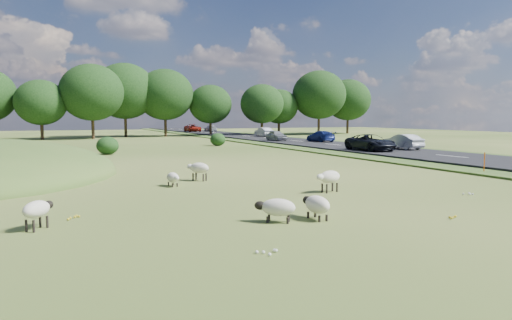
{
  "coord_description": "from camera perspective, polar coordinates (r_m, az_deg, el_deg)",
  "views": [
    {
      "loc": [
        -7.52,
        -17.3,
        3.22
      ],
      "look_at": [
        2.0,
        4.0,
        1.0
      ],
      "focal_mm": 32.0,
      "sensor_mm": 36.0,
      "label": 1
    }
  ],
  "objects": [
    {
      "name": "treeline",
      "position": [
        73.09,
        -19.18,
        7.76
      ],
      "size": [
        96.28,
        14.66,
        11.7
      ],
      "color": "black",
      "rests_on": "ground"
    },
    {
      "name": "car_4",
      "position": [
        93.21,
        -5.7,
        3.96
      ],
      "size": [
        1.71,
        4.21,
        1.22
      ],
      "primitive_type": "imported",
      "rotation": [
        0.0,
        0.0,
        3.14
      ],
      "color": "#B5B9BE",
      "rests_on": "road"
    },
    {
      "name": "sheep_0",
      "position": [
        14.48,
        -25.68,
        -5.58
      ],
      "size": [
        1.0,
        1.14,
        0.84
      ],
      "rotation": [
        0.0,
        0.0,
        0.92
      ],
      "color": "beige",
      "rests_on": "ground"
    },
    {
      "name": "road",
      "position": [
        54.81,
        6.1,
        2.17
      ],
      "size": [
        8.0,
        150.0,
        0.25
      ],
      "primitive_type": "cube",
      "color": "black",
      "rests_on": "ground"
    },
    {
      "name": "shrubs",
      "position": [
        46.0,
        -18.03,
        2.06
      ],
      "size": [
        25.09,
        11.23,
        1.52
      ],
      "color": "black",
      "rests_on": "ground"
    },
    {
      "name": "sheep_5",
      "position": [
        14.49,
        7.59,
        -5.52
      ],
      "size": [
        0.62,
        1.32,
        0.76
      ],
      "rotation": [
        0.0,
        0.0,
        1.61
      ],
      "color": "beige",
      "rests_on": "ground"
    },
    {
      "name": "marker_post",
      "position": [
        29.0,
        26.64,
        -0.33
      ],
      "size": [
        0.06,
        0.06,
        1.2
      ],
      "primitive_type": "cylinder",
      "color": "#D8590C",
      "rests_on": "ground"
    },
    {
      "name": "car_6",
      "position": [
        55.31,
        8.08,
        2.97
      ],
      "size": [
        1.8,
        4.42,
        1.28
      ],
      "primitive_type": "imported",
      "rotation": [
        0.0,
        0.0,
        3.14
      ],
      "color": "navy",
      "rests_on": "road"
    },
    {
      "name": "sheep_2",
      "position": [
        25.54,
        -26.33,
        -1.11
      ],
      "size": [
        1.11,
        0.92,
        0.8
      ],
      "rotation": [
        0.0,
        0.0,
        0.6
      ],
      "color": "beige",
      "rests_on": "ground"
    },
    {
      "name": "ground",
      "position": [
        38.18,
        -12.64,
        0.46
      ],
      "size": [
        160.0,
        160.0,
        0.0
      ],
      "primitive_type": "plane",
      "color": "#325119",
      "rests_on": "ground"
    },
    {
      "name": "car_7",
      "position": [
        69.57,
        0.94,
        3.54
      ],
      "size": [
        1.41,
        4.06,
        1.34
      ],
      "primitive_type": "imported",
      "rotation": [
        0.0,
        0.0,
        3.14
      ],
      "color": "#B6B7BE",
      "rests_on": "road"
    },
    {
      "name": "car_1",
      "position": [
        57.16,
        2.56,
        3.09
      ],
      "size": [
        1.51,
        3.76,
        1.28
      ],
      "primitive_type": "imported",
      "color": "#96979D",
      "rests_on": "road"
    },
    {
      "name": "sheep_1",
      "position": [
        23.13,
        -7.16,
        -1.0
      ],
      "size": [
        1.11,
        1.24,
        0.92
      ],
      "rotation": [
        0.0,
        0.0,
        2.25
      ],
      "color": "beige",
      "rests_on": "ground"
    },
    {
      "name": "sheep_3",
      "position": [
        21.48,
        -10.34,
        -2.18
      ],
      "size": [
        0.59,
        1.14,
        0.64
      ],
      "rotation": [
        0.0,
        0.0,
        4.82
      ],
      "color": "beige",
      "rests_on": "ground"
    },
    {
      "name": "car_2",
      "position": [
        91.88,
        -7.91,
        3.99
      ],
      "size": [
        2.44,
        5.29,
        1.47
      ],
      "primitive_type": "imported",
      "color": "maroon",
      "rests_on": "road"
    },
    {
      "name": "sheep_4",
      "position": [
        19.67,
        9.13,
        -2.13
      ],
      "size": [
        1.35,
        0.79,
        0.94
      ],
      "rotation": [
        0.0,
        0.0,
        3.37
      ],
      "color": "beige",
      "rests_on": "ground"
    },
    {
      "name": "sheep_6",
      "position": [
        13.98,
        2.64,
        -5.94
      ],
      "size": [
        1.27,
        1.06,
        0.74
      ],
      "rotation": [
        0.0,
        0.0,
        2.53
      ],
      "color": "beige",
      "rests_on": "ground"
    },
    {
      "name": "car_0",
      "position": [
        44.07,
        17.85,
        2.2
      ],
      "size": [
        1.45,
        4.16,
        1.37
      ],
      "primitive_type": "imported",
      "rotation": [
        0.0,
        0.0,
        3.14
      ],
      "color": "#ABAEB3",
      "rests_on": "road"
    },
    {
      "name": "car_3",
      "position": [
        41.47,
        14.13,
        2.14
      ],
      "size": [
        2.35,
        5.1,
        1.42
      ],
      "primitive_type": "imported",
      "color": "black",
      "rests_on": "road"
    }
  ]
}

